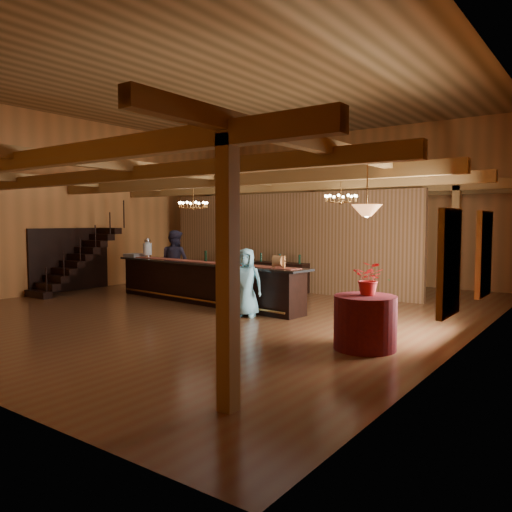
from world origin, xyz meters
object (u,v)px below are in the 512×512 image
Objects in this scene: raffle_drum at (279,261)px; floor_plant at (395,275)px; backbar_shelf at (261,276)px; round_table at (365,322)px; chandelier_left at (193,205)px; chandelier_right at (341,198)px; beverage_dispenser at (147,248)px; guest at (246,283)px; bartender at (228,270)px; tasting_bar at (204,282)px; staff_second at (175,262)px; pendant_lamp at (367,210)px.

floor_plant is at bearing 71.01° from raffle_drum.
backbar_shelf is 3.04× the size of round_table.
chandelier_right is (3.99, 1.10, 0.11)m from chandelier_left.
beverage_dispenser reaches higher than guest.
round_table is (2.91, -1.70, -0.82)m from raffle_drum.
backbar_shelf is at bearing 82.25° from chandelier_left.
floor_plant is (3.68, 2.97, -0.16)m from bartender.
raffle_drum reaches higher than tasting_bar.
pendant_lamp is at bearing 156.85° from staff_second.
tasting_bar is 8.41× the size of chandelier_right.
bartender is (-2.32, 0.98, -0.43)m from raffle_drum.
beverage_dispenser is at bearing 27.96° from staff_second.
guest is at bearing -22.52° from chandelier_left.
raffle_drum is 3.55m from pendant_lamp.
bartender reaches higher than raffle_drum.
pendant_lamp reaches higher than floor_plant.
raffle_drum is at bearing 149.65° from round_table.
tasting_bar is at bearing -158.28° from chandelier_right.
bartender reaches higher than beverage_dispenser.
beverage_dispenser is at bearing 163.94° from round_table.
beverage_dispenser is 0.75× the size of chandelier_right.
guest reaches higher than round_table.
raffle_drum is 4.60m from staff_second.
pendant_lamp reaches higher than tasting_bar.
guest is at bearing 122.07° from bartender.
backbar_shelf is at bearing -128.18° from staff_second.
staff_second is at bearing 159.44° from pendant_lamp.
chandelier_left reaches higher than tasting_bar.
chandelier_left is at bearing 163.64° from tasting_bar.
chandelier_right is at bearing 65.39° from raffle_drum.
tasting_bar is 11.22× the size of beverage_dispenser.
staff_second is at bearing 157.97° from chandelier_left.
floor_plant is (5.82, 2.89, -0.28)m from staff_second.
raffle_drum is 0.43× the size of chandelier_right.
raffle_drum is 0.24× the size of floor_plant.
pendant_lamp is 6.10m from floor_plant.
staff_second is at bearing -19.43° from bartender.
backbar_shelf is 4.09× the size of chandelier_left.
tasting_bar is 4.85× the size of floor_plant.
bartender is 2.35m from guest.
round_table is at bearing -30.35° from raffle_drum.
chandelier_right reaches higher than backbar_shelf.
raffle_drum is 0.20× the size of bartender.
chandelier_right reaches higher than tasting_bar.
pendant_lamp is 0.56× the size of guest.
guest is (1.79, -1.53, -0.06)m from bartender.
chandelier_left is at bearing -1.99° from beverage_dispenser.
chandelier_left is 2.16m from staff_second.
raffle_drum is 4.22m from floor_plant.
staff_second is (-1.61, -2.25, 0.51)m from backbar_shelf.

